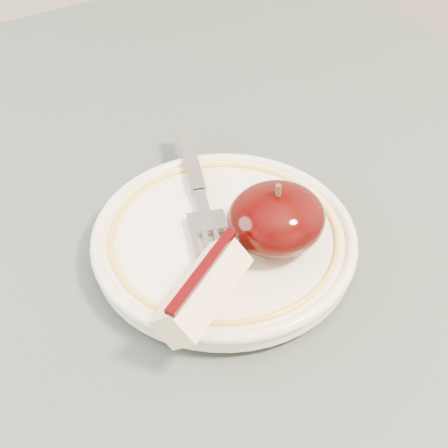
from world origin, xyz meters
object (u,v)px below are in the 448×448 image
table (155,351)px  apple_half (276,218)px  plate (224,238)px  fork (199,192)px

table → apple_half: apple_half is taller
plate → apple_half: 0.04m
apple_half → fork: (-0.02, 0.07, -0.02)m
table → plate: plate is taller
table → apple_half: (0.09, -0.03, 0.13)m
plate → fork: size_ratio=1.16×
table → fork: size_ratio=5.52×
table → apple_half: bearing=-21.5°
table → apple_half: 0.16m
plate → fork: (0.01, 0.04, 0.01)m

